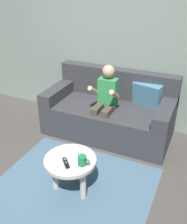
{
  "coord_description": "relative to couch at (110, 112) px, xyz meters",
  "views": [
    {
      "loc": [
        1.3,
        -1.41,
        1.93
      ],
      "look_at": [
        0.25,
        0.91,
        0.59
      ],
      "focal_mm": 42.05,
      "sensor_mm": 36.0,
      "label": 1
    }
  ],
  "objects": [
    {
      "name": "coffee_table",
      "position": [
        0.06,
        -1.19,
        0.02
      ],
      "size": [
        0.5,
        0.5,
        0.39
      ],
      "color": "beige",
      "rests_on": "ground"
    },
    {
      "name": "game_remote_white_center",
      "position": [
        0.03,
        -1.11,
        0.11
      ],
      "size": [
        0.14,
        0.04,
        0.03
      ],
      "color": "white",
      "rests_on": "coffee_table"
    },
    {
      "name": "couch",
      "position": [
        0.0,
        0.0,
        0.0
      ],
      "size": [
        1.65,
        0.8,
        0.81
      ],
      "color": "#38383D",
      "rests_on": "ground"
    },
    {
      "name": "ground_plane",
      "position": [
        -0.22,
        -1.5,
        -0.29
      ],
      "size": [
        8.55,
        8.55,
        0.0
      ],
      "primitive_type": "plane",
      "color": "#4C4742"
    },
    {
      "name": "person_seated_on_couch",
      "position": [
        -0.01,
        -0.18,
        0.26
      ],
      "size": [
        0.33,
        0.4,
        0.97
      ],
      "color": "#4C4238",
      "rests_on": "ground"
    },
    {
      "name": "wall_back",
      "position": [
        -0.22,
        0.39,
        0.96
      ],
      "size": [
        4.28,
        0.05,
        2.5
      ],
      "primitive_type": "cube",
      "color": "gray",
      "rests_on": "ground"
    },
    {
      "name": "coffee_mug",
      "position": [
        0.2,
        -1.23,
        0.14
      ],
      "size": [
        0.12,
        0.08,
        0.09
      ],
      "color": "#1E7F47",
      "rests_on": "coffee_table"
    },
    {
      "name": "area_rug",
      "position": [
        0.06,
        -1.2,
        -0.29
      ],
      "size": [
        1.57,
        1.37,
        0.01
      ],
      "primitive_type": "cube",
      "color": "slate",
      "rests_on": "ground"
    },
    {
      "name": "game_remote_black_near_edge",
      "position": [
        0.06,
        -1.28,
        0.11
      ],
      "size": [
        0.12,
        0.13,
        0.03
      ],
      "color": "black",
      "rests_on": "coffee_table"
    }
  ]
}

